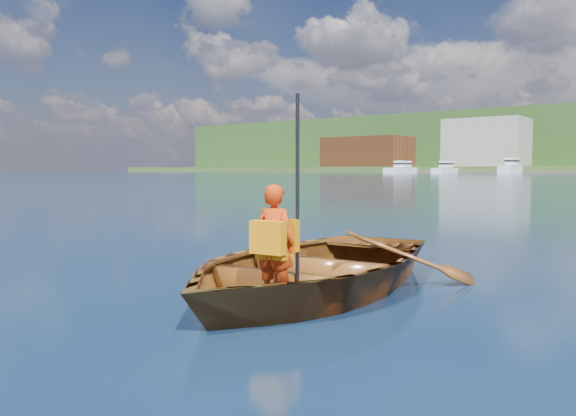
% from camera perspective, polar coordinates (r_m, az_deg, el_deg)
% --- Properties ---
extents(ground, '(600.00, 600.00, 0.00)m').
position_cam_1_polar(ground, '(5.49, -3.97, -9.86)').
color(ground, '#122649').
rests_on(ground, ground).
extents(rowboat, '(3.28, 4.33, 0.84)m').
position_cam_1_polar(rowboat, '(6.04, 2.15, -5.94)').
color(rowboat, '#65350D').
rests_on(rowboat, ground).
extents(child_paddler, '(0.42, 0.37, 1.90)m').
position_cam_1_polar(child_paddler, '(5.15, -1.30, -3.40)').
color(child_paddler, red).
rests_on(child_paddler, ground).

